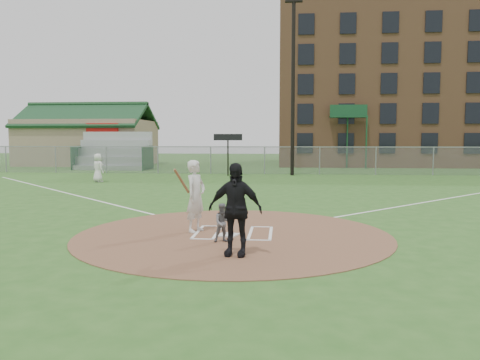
# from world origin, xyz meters

# --- Properties ---
(ground) EXTENTS (140.00, 140.00, 0.00)m
(ground) POSITION_xyz_m (0.00, 0.00, 0.00)
(ground) COLOR #2C5B1F
(ground) RESTS_ON ground
(dirt_circle) EXTENTS (8.40, 8.40, 0.02)m
(dirt_circle) POSITION_xyz_m (0.00, 0.00, 0.01)
(dirt_circle) COLOR brown
(dirt_circle) RESTS_ON ground
(home_plate) EXTENTS (0.61, 0.61, 0.03)m
(home_plate) POSITION_xyz_m (-0.12, -0.23, 0.04)
(home_plate) COLOR silver
(home_plate) RESTS_ON dirt_circle
(foul_line_first) EXTENTS (17.04, 17.04, 0.01)m
(foul_line_first) POSITION_xyz_m (9.00, 9.00, 0.01)
(foul_line_first) COLOR white
(foul_line_first) RESTS_ON ground
(foul_line_third) EXTENTS (17.04, 17.04, 0.01)m
(foul_line_third) POSITION_xyz_m (-9.00, 9.00, 0.01)
(foul_line_third) COLOR white
(foul_line_third) RESTS_ON ground
(catcher) EXTENTS (0.56, 0.49, 0.96)m
(catcher) POSITION_xyz_m (-0.15, -1.02, 0.50)
(catcher) COLOR slate
(catcher) RESTS_ON dirt_circle
(umpire) EXTENTS (1.25, 0.67, 2.03)m
(umpire) POSITION_xyz_m (0.28, -2.30, 1.04)
(umpire) COLOR black
(umpire) RESTS_ON dirt_circle
(ondeck_player) EXTENTS (0.99, 0.93, 1.70)m
(ondeck_player) POSITION_xyz_m (-9.68, 14.65, 0.85)
(ondeck_player) COLOR white
(ondeck_player) RESTS_ON ground
(batters_boxes) EXTENTS (2.08, 1.88, 0.01)m
(batters_boxes) POSITION_xyz_m (0.00, 0.15, 0.03)
(batters_boxes) COLOR white
(batters_boxes) RESTS_ON dirt_circle
(batter_at_plate) EXTENTS (0.84, 1.10, 1.97)m
(batter_at_plate) POSITION_xyz_m (-1.06, 0.22, 1.01)
(batter_at_plate) COLOR silver
(batter_at_plate) RESTS_ON dirt_circle
(outfield_fence) EXTENTS (56.08, 0.08, 2.03)m
(outfield_fence) POSITION_xyz_m (0.00, 22.00, 1.02)
(outfield_fence) COLOR slate
(outfield_fence) RESTS_ON ground
(bleachers) EXTENTS (6.08, 3.20, 3.20)m
(bleachers) POSITION_xyz_m (-13.00, 26.20, 1.59)
(bleachers) COLOR #B7BABF
(bleachers) RESTS_ON ground
(clubhouse) EXTENTS (12.20, 8.71, 6.23)m
(clubhouse) POSITION_xyz_m (-18.00, 32.99, 2.39)
(clubhouse) COLOR tan
(clubhouse) RESTS_ON ground
(brick_warehouse) EXTENTS (30.00, 17.17, 15.00)m
(brick_warehouse) POSITION_xyz_m (16.00, 37.96, 7.50)
(brick_warehouse) COLOR #925F3F
(brick_warehouse) RESTS_ON ground
(light_pole) EXTENTS (1.20, 0.30, 12.22)m
(light_pole) POSITION_xyz_m (2.00, 21.00, 6.61)
(light_pole) COLOR black
(light_pole) RESTS_ON ground
(scoreboard_sign) EXTENTS (2.00, 0.10, 2.93)m
(scoreboard_sign) POSITION_xyz_m (-2.50, 20.20, 2.39)
(scoreboard_sign) COLOR black
(scoreboard_sign) RESTS_ON ground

